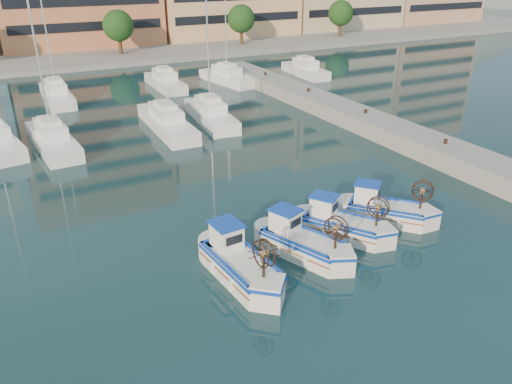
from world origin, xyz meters
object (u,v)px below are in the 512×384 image
(fishing_boat_a, at_px, (239,262))
(fishing_boat_d, at_px, (384,209))
(fishing_boat_b, at_px, (301,241))
(fishing_boat_c, at_px, (341,223))

(fishing_boat_a, xyz_separation_m, fishing_boat_d, (8.63, 1.02, -0.06))
(fishing_boat_a, relative_size, fishing_boat_b, 1.05)
(fishing_boat_b, bearing_deg, fishing_boat_a, 163.50)
(fishing_boat_b, relative_size, fishing_boat_d, 1.07)
(fishing_boat_c, bearing_deg, fishing_boat_b, 159.32)
(fishing_boat_c, height_order, fishing_boat_d, fishing_boat_d)
(fishing_boat_c, relative_size, fishing_boat_d, 1.03)
(fishing_boat_a, bearing_deg, fishing_boat_c, 3.47)
(fishing_boat_a, bearing_deg, fishing_boat_d, 2.24)
(fishing_boat_c, distance_m, fishing_boat_d, 2.85)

